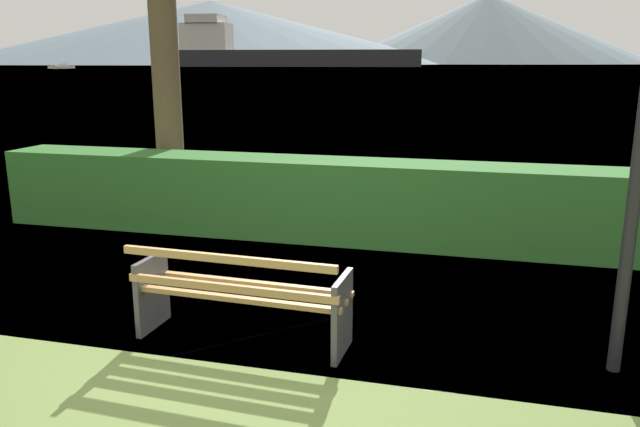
# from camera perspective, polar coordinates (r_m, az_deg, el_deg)

# --- Properties ---
(ground_plane) EXTENTS (1400.00, 1400.00, 0.00)m
(ground_plane) POSITION_cam_1_polar(r_m,az_deg,el_deg) (5.64, -6.90, -11.30)
(ground_plane) COLOR olive
(water_surface) EXTENTS (620.00, 620.00, 0.00)m
(water_surface) POSITION_cam_1_polar(r_m,az_deg,el_deg) (314.27, 14.65, 12.90)
(water_surface) COLOR slate
(water_surface) RESTS_ON ground_plane
(park_bench) EXTENTS (1.89, 0.65, 0.87)m
(park_bench) POSITION_cam_1_polar(r_m,az_deg,el_deg) (5.42, -7.30, -7.43)
(park_bench) COLOR tan
(park_bench) RESTS_ON ground_plane
(hedge_row) EXTENTS (9.73, 0.84, 1.09)m
(hedge_row) POSITION_cam_1_polar(r_m,az_deg,el_deg) (8.48, 1.17, 1.26)
(hedge_row) COLOR #2D6B28
(hedge_row) RESTS_ON ground_plane
(cargo_ship_large) EXTENTS (114.17, 29.44, 21.76)m
(cargo_ship_large) POSITION_cam_1_polar(r_m,az_deg,el_deg) (279.28, -4.73, 14.48)
(cargo_ship_large) COLOR #232328
(cargo_ship_large) RESTS_ON water_surface
(fishing_boat_near) EXTENTS (4.58, 8.95, 1.56)m
(fishing_boat_near) POSITION_cam_1_polar(r_m,az_deg,el_deg) (224.98, -22.55, 12.29)
(fishing_boat_near) COLOR silver
(fishing_boat_near) RESTS_ON water_surface
(distant_hills) EXTENTS (934.72, 435.81, 85.41)m
(distant_hills) POSITION_cam_1_polar(r_m,az_deg,el_deg) (552.24, 18.39, 16.41)
(distant_hills) COLOR slate
(distant_hills) RESTS_ON ground_plane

